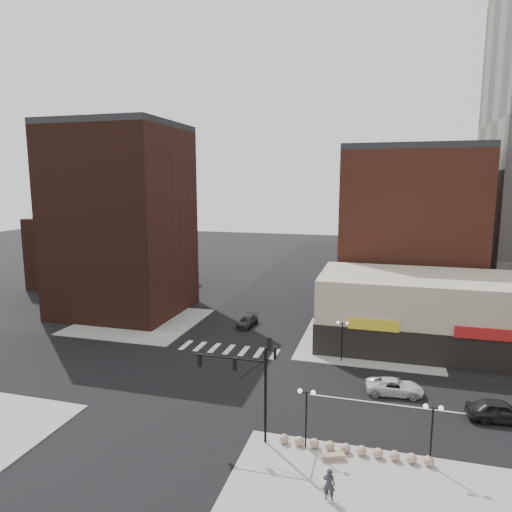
% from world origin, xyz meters
% --- Properties ---
extents(ground, '(240.00, 240.00, 0.00)m').
position_xyz_m(ground, '(0.00, 0.00, 0.00)').
color(ground, black).
rests_on(ground, ground).
extents(road_ew, '(200.00, 14.00, 0.02)m').
position_xyz_m(road_ew, '(0.00, 0.00, 0.01)').
color(road_ew, black).
rests_on(road_ew, ground).
extents(road_ns, '(14.00, 200.00, 0.02)m').
position_xyz_m(road_ns, '(0.00, 0.00, 0.01)').
color(road_ns, black).
rests_on(road_ns, ground).
extents(sidewalk_nw, '(15.00, 15.00, 0.12)m').
position_xyz_m(sidewalk_nw, '(-14.50, 14.50, 0.06)').
color(sidewalk_nw, gray).
rests_on(sidewalk_nw, ground).
extents(sidewalk_ne, '(15.00, 15.00, 0.12)m').
position_xyz_m(sidewalk_ne, '(14.50, 14.50, 0.06)').
color(sidewalk_ne, gray).
rests_on(sidewalk_ne, ground).
extents(building_nw, '(16.00, 15.00, 25.00)m').
position_xyz_m(building_nw, '(-19.00, 18.50, 12.50)').
color(building_nw, '#351A11').
rests_on(building_nw, ground).
extents(building_nw_low, '(20.00, 18.00, 12.00)m').
position_xyz_m(building_nw_low, '(-32.00, 34.00, 6.00)').
color(building_nw_low, '#351A11').
rests_on(building_nw_low, ground).
extents(building_ne_midrise, '(18.00, 15.00, 22.00)m').
position_xyz_m(building_ne_midrise, '(19.00, 29.50, 11.00)').
color(building_ne_midrise, '#612C1E').
rests_on(building_ne_midrise, ground).
extents(building_ne_row, '(24.20, 12.20, 8.00)m').
position_xyz_m(building_ne_row, '(21.00, 15.00, 3.30)').
color(building_ne_row, '#BBAE94').
rests_on(building_ne_row, ground).
extents(traffic_signal, '(5.59, 3.09, 7.77)m').
position_xyz_m(traffic_signal, '(7.24, -7.83, 4.96)').
color(traffic_signal, black).
rests_on(traffic_signal, ground).
extents(street_lamp_se_a, '(1.22, 0.32, 4.16)m').
position_xyz_m(street_lamp_se_a, '(11.00, -8.00, 3.29)').
color(street_lamp_se_a, black).
rests_on(street_lamp_se_a, sidewalk_se).
extents(street_lamp_se_b, '(1.22, 0.32, 4.16)m').
position_xyz_m(street_lamp_se_b, '(19.00, -8.00, 3.29)').
color(street_lamp_se_b, black).
rests_on(street_lamp_se_b, sidewalk_se).
extents(street_lamp_ne, '(1.22, 0.32, 4.16)m').
position_xyz_m(street_lamp_ne, '(12.00, 8.00, 3.29)').
color(street_lamp_ne, black).
rests_on(street_lamp_ne, sidewalk_ne).
extents(bollard_row, '(10.10, 0.65, 0.65)m').
position_xyz_m(bollard_row, '(14.22, -8.00, 0.45)').
color(bollard_row, gray).
rests_on(bollard_row, sidewalk_se).
extents(white_suv, '(4.99, 2.62, 1.34)m').
position_xyz_m(white_suv, '(17.05, 2.05, 0.67)').
color(white_suv, silver).
rests_on(white_suv, ground).
extents(dark_sedan_east, '(5.03, 2.46, 1.65)m').
position_xyz_m(dark_sedan_east, '(24.70, -0.47, 0.83)').
color(dark_sedan_east, black).
rests_on(dark_sedan_east, ground).
extents(dark_sedan_north, '(2.12, 4.45, 1.25)m').
position_xyz_m(dark_sedan_north, '(-0.52, 16.54, 0.63)').
color(dark_sedan_north, black).
rests_on(dark_sedan_north, ground).
extents(pedestrian, '(0.71, 0.48, 1.91)m').
position_xyz_m(pedestrian, '(13.14, -12.87, 1.08)').
color(pedestrian, '#2A272D').
rests_on(pedestrian, sidewalk_se).
extents(stone_bench, '(1.67, 1.03, 0.37)m').
position_xyz_m(stone_bench, '(12.95, -9.00, 0.32)').
color(stone_bench, gray).
rests_on(stone_bench, sidewalk_se).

